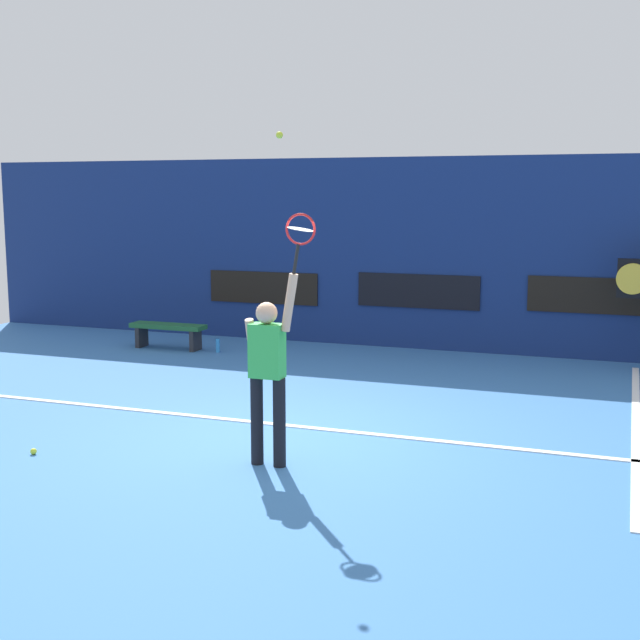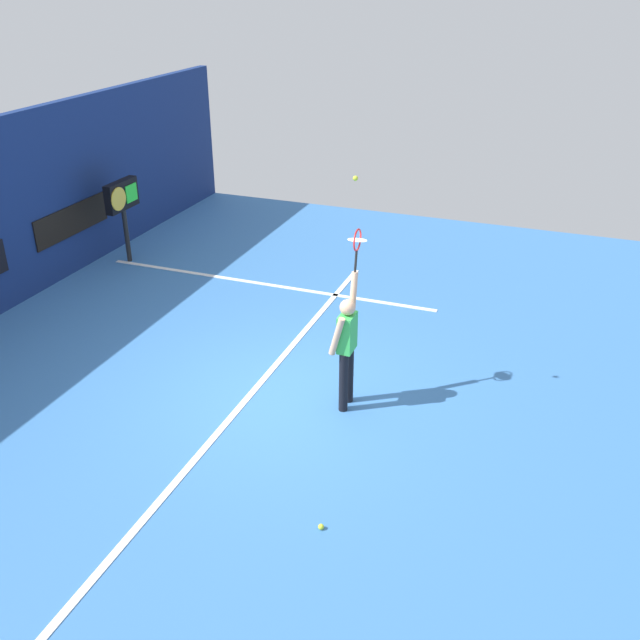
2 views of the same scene
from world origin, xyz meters
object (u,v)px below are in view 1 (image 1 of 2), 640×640
Objects in this scene: tennis_racket at (300,233)px; court_bench at (168,330)px; tennis_player at (268,369)px; water_bottle at (218,345)px; tennis_ball at (279,135)px; spare_ball at (33,451)px.

court_bench is (-4.67, 5.36, -2.05)m from tennis_racket.
tennis_player is 8.29× the size of water_bottle.
tennis_racket is 9.15× the size of tennis_ball.
tennis_ball is 7.16m from water_bottle.
spare_ball is at bearing -169.09° from tennis_racket.
tennis_player is 6.36m from water_bottle.
court_bench is at bearing 128.84° from tennis_player.
tennis_player is 1.42m from tennis_racket.
tennis_racket reaches higher than spare_ball.
court_bench is (-4.47, 5.38, -2.98)m from tennis_ball.
tennis_player is 2.32m from tennis_ball.
tennis_racket is at bearing -55.51° from water_bottle.
water_bottle is at bearing 0.00° from court_bench.
tennis_player reaches higher than spare_ball.
spare_ball is at bearing -72.97° from court_bench.
tennis_racket is 2.59× the size of water_bottle.
spare_ball is at bearing -167.48° from tennis_player.
tennis_racket is 3.74m from spare_ball.
court_bench is 5.83× the size of water_bottle.
tennis_racket is 7.40m from court_bench.
tennis_racket is 9.15× the size of spare_ball.
tennis_player is at bearing -58.18° from water_bottle.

